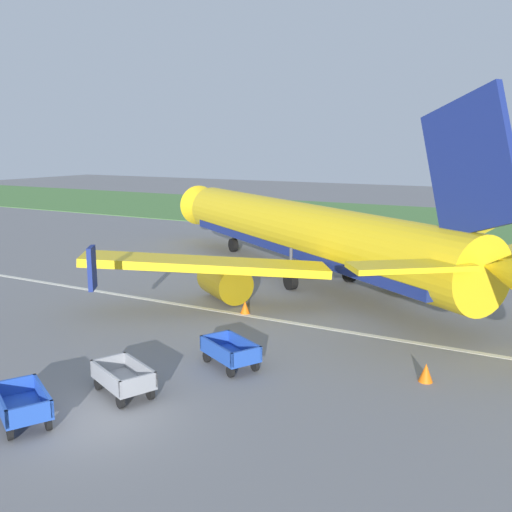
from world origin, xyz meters
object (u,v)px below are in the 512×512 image
object	(u,v)px
baggage_cart_second_in_row	(22,405)
traffic_cone_near_plane	(245,307)
baggage_cart_fourth_in_row	(230,352)
traffic_cone_mid_apron	(426,373)
airplane	(309,234)
baggage_cart_third_in_row	(123,378)

from	to	relation	value
baggage_cart_second_in_row	traffic_cone_near_plane	bearing A→B (deg)	89.01
baggage_cart_fourth_in_row	traffic_cone_mid_apron	world-z (taller)	baggage_cart_fourth_in_row
traffic_cone_mid_apron	baggage_cart_second_in_row	bearing A→B (deg)	-138.14
airplane	traffic_cone_mid_apron	size ratio (longest dim) A/B	46.27
baggage_cart_second_in_row	baggage_cart_fourth_in_row	xyz separation A→B (m)	(3.36, 7.24, 0.00)
traffic_cone_near_plane	baggage_cart_second_in_row	bearing A→B (deg)	-90.99
traffic_cone_mid_apron	baggage_cart_third_in_row	bearing A→B (deg)	-145.49
baggage_cart_third_in_row	traffic_cone_mid_apron	bearing A→B (deg)	34.51
baggage_cart_second_in_row	traffic_cone_mid_apron	world-z (taller)	baggage_cart_second_in_row
baggage_cart_second_in_row	traffic_cone_near_plane	size ratio (longest dim) A/B	5.13
baggage_cart_fourth_in_row	traffic_cone_near_plane	xyz separation A→B (m)	(-3.12, 6.63, -0.26)
baggage_cart_second_in_row	traffic_cone_near_plane	distance (m)	13.88
traffic_cone_near_plane	traffic_cone_mid_apron	distance (m)	11.23
airplane	traffic_cone_mid_apron	distance (m)	16.66
airplane	baggage_cart_fourth_in_row	size ratio (longest dim) A/B	9.48
traffic_cone_near_plane	traffic_cone_mid_apron	world-z (taller)	traffic_cone_mid_apron
traffic_cone_mid_apron	airplane	bearing A→B (deg)	129.20
baggage_cart_second_in_row	baggage_cart_fourth_in_row	distance (m)	7.98
baggage_cart_second_in_row	baggage_cart_third_in_row	world-z (taller)	same
airplane	baggage_cart_fourth_in_row	distance (m)	15.51
baggage_cart_third_in_row	airplane	bearing A→B (deg)	93.62
baggage_cart_third_in_row	traffic_cone_near_plane	size ratio (longest dim) A/B	5.26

